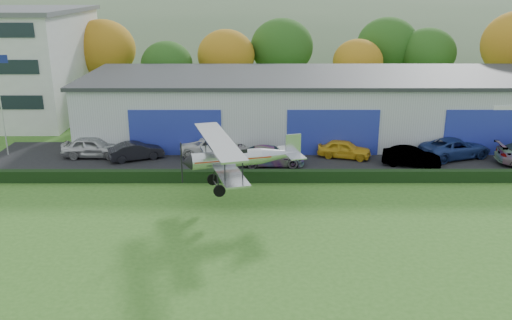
{
  "coord_description": "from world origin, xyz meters",
  "views": [
    {
      "loc": [
        -0.91,
        -17.66,
        12.71
      ],
      "look_at": [
        -0.87,
        12.88,
        2.63
      ],
      "focal_mm": 37.83,
      "sensor_mm": 36.0,
      "label": 1
    }
  ],
  "objects_px": {
    "car_1": "(136,151)",
    "biplane": "(237,156)",
    "car_0": "(93,147)",
    "car_5": "(411,157)",
    "car_4": "(344,149)",
    "car_6": "(455,148)",
    "flagpole": "(1,94)",
    "hangar": "(324,105)",
    "car_2": "(216,148)",
    "car_3": "(271,156)"
  },
  "relations": [
    {
      "from": "car_2",
      "to": "car_5",
      "type": "relative_size",
      "value": 1.26
    },
    {
      "from": "hangar",
      "to": "car_1",
      "type": "height_order",
      "value": "hangar"
    },
    {
      "from": "hangar",
      "to": "car_4",
      "type": "xyz_separation_m",
      "value": [
        0.83,
        -6.69,
        -1.93
      ]
    },
    {
      "from": "flagpole",
      "to": "car_2",
      "type": "distance_m",
      "value": 16.46
    },
    {
      "from": "biplane",
      "to": "car_2",
      "type": "bearing_deg",
      "value": 86.12
    },
    {
      "from": "car_0",
      "to": "car_5",
      "type": "distance_m",
      "value": 23.71
    },
    {
      "from": "flagpole",
      "to": "car_4",
      "type": "distance_m",
      "value": 26.05
    },
    {
      "from": "car_1",
      "to": "biplane",
      "type": "xyz_separation_m",
      "value": [
        7.86,
        -8.83,
        2.42
      ]
    },
    {
      "from": "flagpole",
      "to": "car_6",
      "type": "bearing_deg",
      "value": -1.14
    },
    {
      "from": "flagpole",
      "to": "car_3",
      "type": "distance_m",
      "value": 20.66
    },
    {
      "from": "car_0",
      "to": "hangar",
      "type": "bearing_deg",
      "value": -69.04
    },
    {
      "from": "car_3",
      "to": "car_1",
      "type": "bearing_deg",
      "value": 81.76
    },
    {
      "from": "car_0",
      "to": "car_2",
      "type": "relative_size",
      "value": 0.89
    },
    {
      "from": "hangar",
      "to": "flagpole",
      "type": "bearing_deg",
      "value": -166.49
    },
    {
      "from": "hangar",
      "to": "car_2",
      "type": "height_order",
      "value": "hangar"
    },
    {
      "from": "car_3",
      "to": "car_4",
      "type": "xyz_separation_m",
      "value": [
        5.6,
        1.73,
        -0.03
      ]
    },
    {
      "from": "hangar",
      "to": "car_0",
      "type": "relative_size",
      "value": 8.84
    },
    {
      "from": "flagpole",
      "to": "biplane",
      "type": "relative_size",
      "value": 0.97
    },
    {
      "from": "car_2",
      "to": "car_1",
      "type": "bearing_deg",
      "value": 106.2
    },
    {
      "from": "car_5",
      "to": "car_6",
      "type": "height_order",
      "value": "car_6"
    },
    {
      "from": "biplane",
      "to": "car_0",
      "type": "bearing_deg",
      "value": 124.47
    },
    {
      "from": "car_1",
      "to": "car_5",
      "type": "height_order",
      "value": "car_5"
    },
    {
      "from": "car_5",
      "to": "car_6",
      "type": "relative_size",
      "value": 0.76
    },
    {
      "from": "car_2",
      "to": "car_4",
      "type": "height_order",
      "value": "car_2"
    },
    {
      "from": "car_4",
      "to": "hangar",
      "type": "bearing_deg",
      "value": 23.97
    },
    {
      "from": "car_3",
      "to": "biplane",
      "type": "distance_m",
      "value": 8.22
    },
    {
      "from": "hangar",
      "to": "flagpole",
      "type": "xyz_separation_m",
      "value": [
        -24.88,
        -5.98,
        2.13
      ]
    },
    {
      "from": "hangar",
      "to": "biplane",
      "type": "bearing_deg",
      "value": -113.6
    },
    {
      "from": "car_2",
      "to": "car_3",
      "type": "height_order",
      "value": "car_2"
    },
    {
      "from": "flagpole",
      "to": "biplane",
      "type": "distance_m",
      "value": 20.57
    },
    {
      "from": "car_1",
      "to": "biplane",
      "type": "relative_size",
      "value": 0.49
    },
    {
      "from": "flagpole",
      "to": "car_5",
      "type": "relative_size",
      "value": 1.94
    },
    {
      "from": "car_0",
      "to": "car_5",
      "type": "bearing_deg",
      "value": -93.78
    },
    {
      "from": "car_4",
      "to": "car_0",
      "type": "bearing_deg",
      "value": 106.31
    },
    {
      "from": "car_3",
      "to": "hangar",
      "type": "bearing_deg",
      "value": -30.47
    },
    {
      "from": "car_1",
      "to": "car_6",
      "type": "bearing_deg",
      "value": -112.57
    },
    {
      "from": "hangar",
      "to": "car_0",
      "type": "distance_m",
      "value": 19.45
    },
    {
      "from": "flagpole",
      "to": "car_3",
      "type": "xyz_separation_m",
      "value": [
        20.12,
        -2.44,
        -4.03
      ]
    },
    {
      "from": "car_1",
      "to": "car_5",
      "type": "xyz_separation_m",
      "value": [
        20.21,
        -1.48,
        0.01
      ]
    },
    {
      "from": "car_4",
      "to": "car_6",
      "type": "height_order",
      "value": "car_6"
    },
    {
      "from": "car_0",
      "to": "biplane",
      "type": "relative_size",
      "value": 0.56
    },
    {
      "from": "car_0",
      "to": "car_2",
      "type": "height_order",
      "value": "car_0"
    },
    {
      "from": "car_0",
      "to": "biplane",
      "type": "bearing_deg",
      "value": -128.72
    },
    {
      "from": "hangar",
      "to": "car_2",
      "type": "relative_size",
      "value": 7.86
    },
    {
      "from": "flagpole",
      "to": "car_3",
      "type": "height_order",
      "value": "flagpole"
    },
    {
      "from": "car_1",
      "to": "biplane",
      "type": "distance_m",
      "value": 12.07
    },
    {
      "from": "flagpole",
      "to": "car_2",
      "type": "bearing_deg",
      "value": -1.65
    },
    {
      "from": "car_0",
      "to": "car_5",
      "type": "relative_size",
      "value": 1.12
    },
    {
      "from": "car_5",
      "to": "car_1",
      "type": "bearing_deg",
      "value": 100.63
    },
    {
      "from": "car_5",
      "to": "biplane",
      "type": "distance_m",
      "value": 14.57
    }
  ]
}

